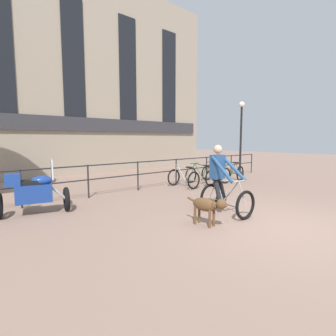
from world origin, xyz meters
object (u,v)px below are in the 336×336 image
object	(u,v)px
dog	(208,205)
parked_motorcycle	(33,192)
cyclist_with_bike	(222,183)
parked_bicycle_mid_right	(216,174)
parked_bicycle_mid_left	(201,176)
street_lamp	(241,134)
parked_bicycle_near_lamp	(183,178)
parked_bicycle_far_end	(229,172)

from	to	relation	value
dog	parked_motorcycle	distance (m)	4.20
cyclist_with_bike	parked_motorcycle	distance (m)	4.63
parked_motorcycle	parked_bicycle_mid_right	world-z (taller)	parked_motorcycle
parked_bicycle_mid_left	parked_motorcycle	bearing A→B (deg)	0.67
parked_motorcycle	cyclist_with_bike	bearing A→B (deg)	-115.22
parked_motorcycle	street_lamp	distance (m)	9.90
parked_motorcycle	parked_bicycle_near_lamp	world-z (taller)	parked_motorcycle
dog	street_lamp	size ratio (longest dim) A/B	0.28
cyclist_with_bike	parked_motorcycle	world-z (taller)	cyclist_with_bike
parked_bicycle_near_lamp	parked_motorcycle	bearing A→B (deg)	0.16
parked_bicycle_mid_right	street_lamp	size ratio (longest dim) A/B	0.31
parked_bicycle_mid_right	parked_bicycle_far_end	bearing A→B (deg)	-176.41
dog	parked_bicycle_far_end	distance (m)	6.72
street_lamp	dog	bearing A→B (deg)	-150.96
parked_motorcycle	parked_bicycle_near_lamp	distance (m)	5.33
parked_bicycle_mid_left	street_lamp	bearing A→B (deg)	-173.81
street_lamp	cyclist_with_bike	bearing A→B (deg)	-149.83
parked_bicycle_near_lamp	parked_bicycle_far_end	bearing A→B (deg)	177.88
parked_motorcycle	parked_bicycle_mid_left	distance (m)	6.30
parked_bicycle_far_end	street_lamp	xyz separation A→B (m)	(1.51, 0.45, 1.73)
parked_bicycle_mid_right	street_lamp	bearing A→B (deg)	-166.11
parked_bicycle_mid_left	street_lamp	world-z (taller)	street_lamp
dog	parked_motorcycle	xyz separation A→B (m)	(-2.55, 3.34, 0.12)
cyclist_with_bike	parked_bicycle_near_lamp	world-z (taller)	cyclist_with_bike
parked_bicycle_mid_right	parked_bicycle_far_end	distance (m)	0.98
cyclist_with_bike	parked_bicycle_mid_left	xyz separation A→B (m)	(2.71, 3.14, -0.41)
parked_bicycle_mid_right	dog	bearing A→B (deg)	40.53
dog	parked_bicycle_mid_left	size ratio (longest dim) A/B	0.91
street_lamp	parked_bicycle_far_end	bearing A→B (deg)	-163.34
cyclist_with_bike	parked_bicycle_near_lamp	size ratio (longest dim) A/B	1.50
cyclist_with_bike	parked_motorcycle	bearing A→B (deg)	143.88
cyclist_with_bike	parked_bicycle_near_lamp	distance (m)	3.61
dog	parked_motorcycle	size ratio (longest dim) A/B	0.60
parked_motorcycle	dog	bearing A→B (deg)	-128.60
parked_bicycle_far_end	street_lamp	size ratio (longest dim) A/B	0.33
cyclist_with_bike	parked_bicycle_far_end	bearing A→B (deg)	37.11
parked_motorcycle	parked_bicycle_mid_left	bearing A→B (deg)	-74.00
parked_bicycle_near_lamp	parked_bicycle_mid_right	distance (m)	1.95
parked_motorcycle	parked_bicycle_mid_right	size ratio (longest dim) A/B	1.47
parked_bicycle_far_end	parked_bicycle_mid_right	bearing A→B (deg)	-8.63
parked_bicycle_mid_left	parked_bicycle_mid_right	bearing A→B (deg)	178.75
cyclist_with_bike	dog	xyz separation A→B (m)	(-1.03, -0.41, -0.32)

